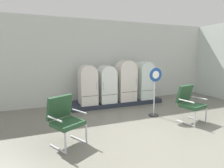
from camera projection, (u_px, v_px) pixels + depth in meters
ground at (165, 137)px, 4.26m from camera, size 12.00×10.00×0.05m
back_wall at (110, 61)px, 7.36m from camera, size 11.76×0.12×3.25m
side_wall_right at (218, 62)px, 7.95m from camera, size 0.16×2.20×3.25m
display_plinth at (116, 102)px, 7.02m from camera, size 3.60×0.95×0.16m
refrigerator_0 at (88, 84)px, 6.36m from camera, size 0.60×0.64×1.40m
refrigerator_1 at (107, 83)px, 6.65m from camera, size 0.60×0.70×1.37m
refrigerator_2 at (126, 79)px, 6.89m from camera, size 0.69×0.65×1.55m
refrigerator_3 at (144, 79)px, 7.20m from camera, size 0.58×0.69×1.49m
armchair_left at (65, 118)px, 3.81m from camera, size 0.83×0.84×1.04m
armchair_right at (190, 101)px, 5.13m from camera, size 0.74×0.75×1.04m
sign_stand at (155, 94)px, 5.56m from camera, size 0.42×0.32×1.52m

